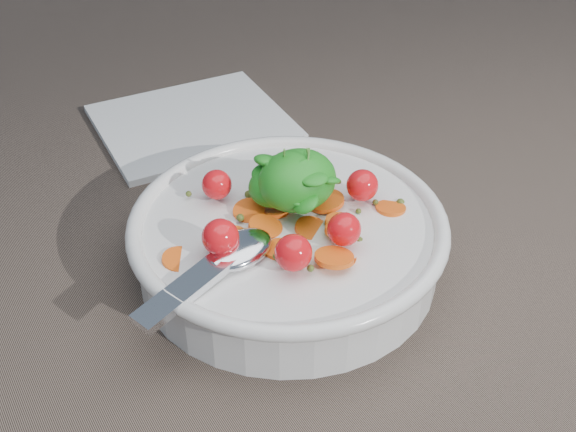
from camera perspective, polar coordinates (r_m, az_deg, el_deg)
ground at (r=0.58m, az=-1.17°, el=-3.08°), size 6.00×6.00×0.00m
bowl at (r=0.55m, az=-0.02°, el=-1.77°), size 0.26×0.24×0.10m
napkin at (r=0.75m, az=-7.54°, el=7.32°), size 0.19×0.17×0.01m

